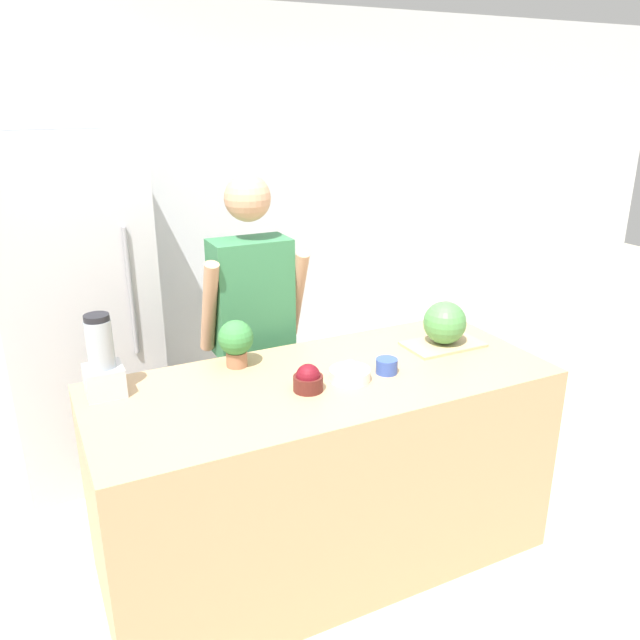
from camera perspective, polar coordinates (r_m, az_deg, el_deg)
The scene contains 12 objects.
ground_plane at distance 2.91m, azimuth 4.37°, elevation -25.24°, with size 14.00×14.00×0.00m, color beige.
wall_back at distance 4.12m, azimuth -10.64°, elevation 8.88°, with size 8.00×0.06×2.60m.
counter_island at distance 2.90m, azimuth 0.37°, elevation -13.60°, with size 1.98×0.83×0.92m.
refrigerator at distance 3.67m, azimuth -21.19°, elevation 0.71°, with size 0.76×0.76×1.88m.
person at distance 3.20m, azimuth -6.13°, elevation -1.72°, with size 0.53×0.27×1.72m.
cutting_board at distance 3.06m, azimuth 11.18°, elevation -2.20°, with size 0.37×0.22×0.01m.
watermelon at distance 3.03m, azimuth 11.34°, elevation -0.25°, with size 0.20×0.20×0.20m.
bowl_cherries at distance 2.55m, azimuth -1.09°, elevation -5.46°, with size 0.12×0.12×0.11m.
bowl_cream at distance 2.64m, azimuth 2.75°, elevation -4.90°, with size 0.17×0.17×0.09m.
bowl_small_blue at distance 2.72m, azimuth 6.11°, elevation -4.20°, with size 0.09×0.09×0.07m.
blender at distance 2.62m, azimuth -19.29°, elevation -3.71°, with size 0.15×0.15×0.34m.
potted_plant at distance 2.77m, azimuth -7.70°, elevation -1.88°, with size 0.16×0.16×0.21m.
Camera 1 is at (-1.09, -1.75, 2.06)m, focal length 35.00 mm.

